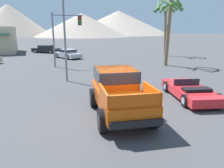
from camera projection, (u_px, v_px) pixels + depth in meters
The scene contains 10 objects.
ground_plane at pixel (121, 116), 9.62m from camera, with size 320.00×320.00×0.00m, color #424244.
orange_pickup_truck at pixel (118, 89), 9.74m from camera, with size 2.81×5.07×1.95m.
red_convertible_car at pixel (190, 91), 12.03m from camera, with size 2.82×4.70×0.98m.
parked_car_dark at pixel (46, 49), 35.41m from camera, with size 4.68×4.18×1.21m.
parked_car_silver at pixel (68, 54), 28.73m from camera, with size 3.28×4.61×1.18m.
traffic_light_main at pixel (65, 30), 21.58m from camera, with size 3.11×0.38×5.30m.
street_lamp_post at pixel (63, 10), 14.90m from camera, with size 0.90×0.24×8.36m.
palm_tree_tall at pixel (167, 16), 30.29m from camera, with size 2.66×2.62×7.31m.
palm_tree_leaning at pixel (169, 13), 21.78m from camera, with size 3.21×3.03×6.97m.
distant_mountain_range at pixel (32, 21), 120.68m from camera, with size 163.19×85.06×21.40m.
Camera 1 is at (-3.44, -8.32, 3.72)m, focal length 35.00 mm.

